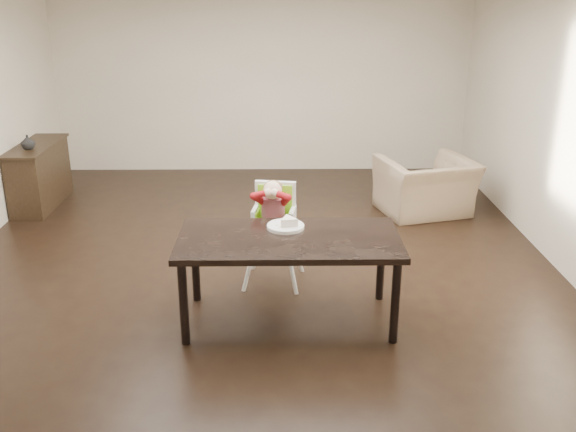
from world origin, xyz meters
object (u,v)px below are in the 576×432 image
Objects in this scene: high_chair at (274,210)px; armchair at (426,177)px; dining_table at (289,246)px; sideboard at (40,175)px.

high_chair reaches higher than armchair.
dining_table is 1.80× the size of high_chair.
high_chair is at bearing 30.10° from armchair.
armchair reaches higher than sideboard.
high_chair reaches higher than dining_table.
armchair is at bearing 57.04° from dining_table.
armchair is at bearing 53.53° from high_chair.
dining_table is 1.43× the size of sideboard.
high_chair is 0.79× the size of sideboard.
dining_table is 0.78m from high_chair.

